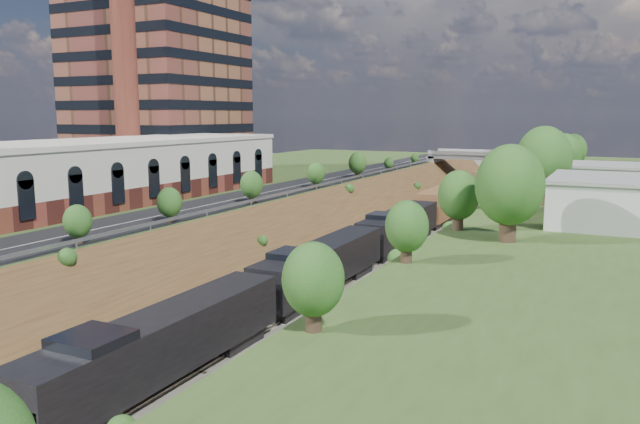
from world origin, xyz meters
TOP-DOWN VIEW (x-y plane):
  - platform_left at (-33.00, 60.00)m, footprint 44.00×180.00m
  - embankment_left at (-11.00, 60.00)m, footprint 10.00×180.00m
  - embankment_right at (11.00, 60.00)m, footprint 10.00×180.00m
  - rail_left_track at (-2.60, 60.00)m, footprint 1.58×180.00m
  - rail_right_track at (2.60, 60.00)m, footprint 1.58×180.00m
  - road at (-15.50, 60.00)m, footprint 8.00×180.00m
  - guardrail at (-11.40, 59.80)m, footprint 0.10×171.00m
  - commercial_building at (-28.00, 38.00)m, footprint 14.30×62.30m
  - highrise_tower at (-44.00, 72.00)m, footprint 22.00×22.00m
  - smokestack at (-36.00, 56.00)m, footprint 3.20×3.20m
  - overpass at (0.00, 122.00)m, footprint 24.50×8.30m
  - white_building_near at (23.50, 52.00)m, footprint 9.00×12.00m
  - white_building_far at (23.00, 74.00)m, footprint 8.00×10.00m
  - tree_right_large at (17.00, 40.00)m, footprint 5.25×5.25m
  - tree_left_crest at (-11.80, 20.00)m, footprint 2.45×2.45m
  - freight_train at (2.60, 73.12)m, footprint 3.19×128.36m

SIDE VIEW (x-z plane):
  - embankment_left at x=-11.00m, z-range -5.00..5.00m
  - embankment_right at x=11.00m, z-range -5.00..5.00m
  - rail_left_track at x=-2.60m, z-range 0.00..0.18m
  - rail_right_track at x=2.60m, z-range 0.00..0.18m
  - platform_left at x=-33.00m, z-range 0.00..5.00m
  - freight_train at x=2.60m, z-range 0.30..5.03m
  - overpass at x=0.00m, z-range 1.22..8.62m
  - road at x=-15.50m, z-range 5.00..5.10m
  - guardrail at x=-11.40m, z-range 5.20..5.90m
  - white_building_far at x=23.00m, z-range 5.00..8.60m
  - white_building_near at x=23.50m, z-range 5.00..9.00m
  - tree_left_crest at x=-11.80m, z-range 5.26..8.82m
  - commercial_building at x=-28.00m, z-range 5.01..12.01m
  - tree_right_large at x=17.00m, z-range 5.58..13.19m
  - smokestack at x=-36.00m, z-range 5.00..45.00m
  - highrise_tower at x=-44.00m, z-range 5.93..59.83m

